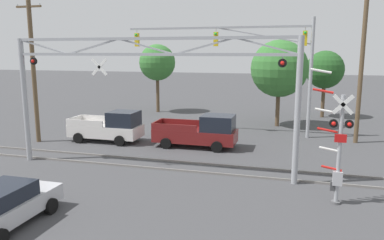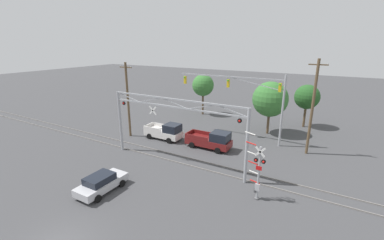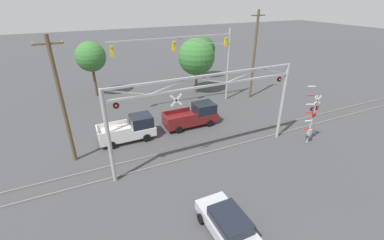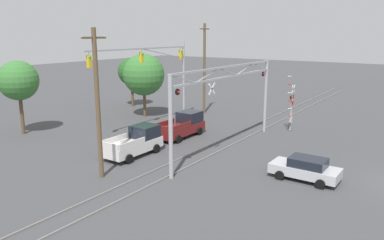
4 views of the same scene
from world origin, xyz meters
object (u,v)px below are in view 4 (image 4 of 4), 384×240
Objects in this scene: utility_pole_right at (204,68)px; background_tree_beyond_span at (132,72)px; sedan_waiting at (306,168)px; crossing_signal_mast at (291,109)px; traffic_signal_span at (163,66)px; crossing_gantry at (228,94)px; pickup_truck_following at (136,142)px; background_tree_far_right_verge at (18,81)px; pickup_truck_lead at (183,126)px; background_tree_far_left_verge at (144,75)px; utility_pole_left at (98,103)px.

utility_pole_right is 9.91m from background_tree_beyond_span.
sedan_waiting is at bearing -129.63° from utility_pole_right.
traffic_signal_span is (-4.15, 11.78, 3.66)m from crossing_signal_mast.
crossing_gantry reaches higher than pickup_truck_following.
background_tree_far_right_verge is (-10.68, 7.90, -0.91)m from traffic_signal_span.
utility_pole_right reaches higher than background_tree_far_right_verge.
crossing_signal_mast reaches higher than pickup_truck_following.
background_tree_far_left_verge is (4.25, 8.26, 3.62)m from pickup_truck_lead.
utility_pole_right is at bearing -39.49° from background_tree_far_left_verge.
sedan_waiting is (2.31, -12.14, -0.24)m from pickup_truck_following.
sedan_waiting is 21.49m from utility_pole_right.
crossing_gantry is 8.34m from sedan_waiting.
pickup_truck_following is at bearing -135.79° from background_tree_beyond_span.
crossing_signal_mast is at bearing -27.68° from pickup_truck_following.
crossing_signal_mast is at bearing -17.60° from utility_pole_left.
sedan_waiting is 0.63× the size of background_tree_far_right_verge.
background_tree_far_left_verge is (-2.99, 15.46, 2.49)m from crossing_signal_mast.
sedan_waiting is 0.70× the size of background_tree_beyond_span.
background_tree_far_right_verge reaches higher than crossing_signal_mast.
utility_pole_left is 1.54× the size of background_tree_beyond_span.
traffic_signal_span is at bearing 27.08° from pickup_truck_following.
utility_pole_right is (2.31, 11.09, 3.06)m from crossing_signal_mast.
crossing_gantry is 14.30m from utility_pole_right.
background_tree_far_right_verge is at bearing 76.96° from utility_pole_left.
pickup_truck_following is at bearing -141.08° from background_tree_far_left_verge.
sedan_waiting is 28.76m from background_tree_beyond_span.
sedan_waiting is (-6.96, -16.88, -5.04)m from traffic_signal_span.
background_tree_far_right_verge reaches higher than crossing_gantry.
sedan_waiting is at bearing -111.54° from background_tree_far_left_verge.
background_tree_far_left_verge is at bearing 72.53° from traffic_signal_span.
traffic_signal_span is 1.43× the size of utility_pole_left.
crossing_signal_mast is 0.57× the size of utility_pole_left.
utility_pole_right reaches higher than background_tree_beyond_span.
crossing_signal_mast is at bearing -53.00° from background_tree_far_right_verge.
traffic_signal_span reaches higher than sedan_waiting.
sedan_waiting is 13.50m from utility_pole_left.
pickup_truck_following is 6.16m from utility_pole_left.
crossing_gantry is 18.81m from background_tree_far_right_verge.
crossing_gantry is 7.83m from pickup_truck_following.
pickup_truck_lead is at bearing -124.06° from traffic_signal_span.
background_tree_far_right_verge reaches higher than pickup_truck_following.
crossing_gantry is at bearing -22.00° from utility_pole_left.
background_tree_beyond_span is at bearing 98.91° from utility_pole_right.
sedan_waiting is 0.61× the size of background_tree_far_left_verge.
crossing_gantry is 1.44× the size of utility_pole_right.
pickup_truck_lead is at bearing -117.25° from background_tree_far_left_verge.
traffic_signal_span is 15.20m from utility_pole_left.
utility_pole_left is 1.40× the size of background_tree_far_right_verge.
background_tree_far_left_verge is at bearing 100.95° from crossing_signal_mast.
traffic_signal_span is at bearing 23.50° from utility_pole_left.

